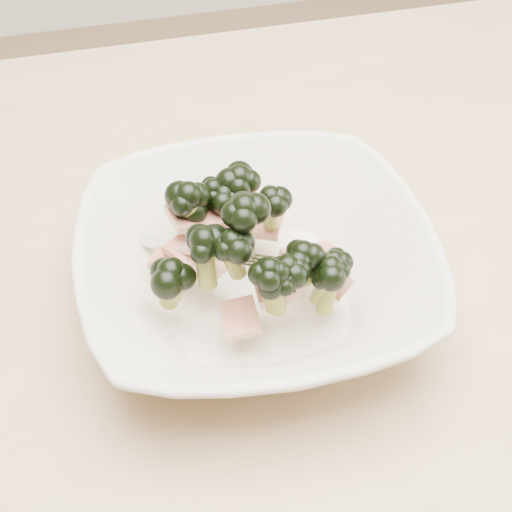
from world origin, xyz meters
name	(u,v)px	position (x,y,z in m)	size (l,w,h in m)	color
dining_table	(317,290)	(0.00, 0.00, 0.65)	(1.20, 0.80, 0.75)	tan
broccoli_dish	(254,264)	(-0.09, -0.08, 0.79)	(0.31, 0.31, 0.13)	beige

